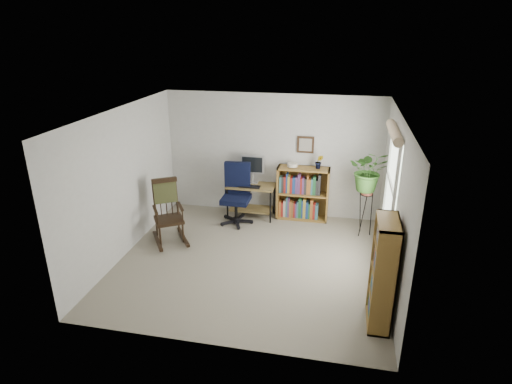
% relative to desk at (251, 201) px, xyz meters
% --- Properties ---
extents(floor, '(4.20, 4.00, 0.00)m').
position_rel_desk_xyz_m(floor, '(0.37, -1.70, -0.33)').
color(floor, gray).
rests_on(floor, ground).
extents(ceiling, '(4.20, 4.00, 0.00)m').
position_rel_desk_xyz_m(ceiling, '(0.37, -1.70, 2.07)').
color(ceiling, silver).
rests_on(ceiling, ground).
extents(wall_back, '(4.20, 0.00, 2.40)m').
position_rel_desk_xyz_m(wall_back, '(0.37, 0.30, 0.87)').
color(wall_back, beige).
rests_on(wall_back, ground).
extents(wall_front, '(4.20, 0.00, 2.40)m').
position_rel_desk_xyz_m(wall_front, '(0.37, -3.70, 0.87)').
color(wall_front, beige).
rests_on(wall_front, ground).
extents(wall_left, '(0.00, 4.00, 2.40)m').
position_rel_desk_xyz_m(wall_left, '(-1.73, -1.70, 0.87)').
color(wall_left, beige).
rests_on(wall_left, ground).
extents(wall_right, '(0.00, 4.00, 2.40)m').
position_rel_desk_xyz_m(wall_right, '(2.47, -1.70, 0.87)').
color(wall_right, beige).
rests_on(wall_right, ground).
extents(window, '(0.12, 1.20, 1.50)m').
position_rel_desk_xyz_m(window, '(2.43, -1.40, 1.07)').
color(window, silver).
rests_on(window, wall_right).
extents(desk, '(0.93, 0.51, 0.67)m').
position_rel_desk_xyz_m(desk, '(0.00, 0.00, 0.00)').
color(desk, olive).
rests_on(desk, floor).
extents(monitor, '(0.46, 0.16, 0.56)m').
position_rel_desk_xyz_m(monitor, '(0.00, 0.14, 0.61)').
color(monitor, '#B2B3B7').
rests_on(monitor, desk).
extents(keyboard, '(0.40, 0.15, 0.02)m').
position_rel_desk_xyz_m(keyboard, '(0.00, -0.12, 0.35)').
color(keyboard, black).
rests_on(keyboard, desk).
extents(office_chair, '(0.69, 0.69, 1.18)m').
position_rel_desk_xyz_m(office_chair, '(-0.22, -0.36, 0.26)').
color(office_chair, black).
rests_on(office_chair, floor).
extents(rocking_chair, '(1.02, 1.14, 1.14)m').
position_rel_desk_xyz_m(rocking_chair, '(-1.18, -1.31, 0.23)').
color(rocking_chair, black).
rests_on(rocking_chair, floor).
extents(low_bookshelf, '(0.99, 0.33, 1.05)m').
position_rel_desk_xyz_m(low_bookshelf, '(1.00, 0.12, 0.19)').
color(low_bookshelf, olive).
rests_on(low_bookshelf, floor).
extents(tall_bookshelf, '(0.27, 0.63, 1.44)m').
position_rel_desk_xyz_m(tall_bookshelf, '(2.29, -2.85, 0.39)').
color(tall_bookshelf, olive).
rests_on(tall_bookshelf, floor).
extents(plant_stand, '(0.32, 0.32, 0.92)m').
position_rel_desk_xyz_m(plant_stand, '(2.17, -0.34, 0.13)').
color(plant_stand, black).
rests_on(plant_stand, floor).
extents(spider_plant, '(1.69, 1.88, 1.47)m').
position_rel_desk_xyz_m(spider_plant, '(2.17, -0.34, 1.25)').
color(spider_plant, '#356724').
rests_on(spider_plant, plant_stand).
extents(potted_plant_small, '(0.13, 0.24, 0.11)m').
position_rel_desk_xyz_m(potted_plant_small, '(1.28, 0.13, 0.77)').
color(potted_plant_small, '#356724').
rests_on(potted_plant_small, low_bookshelf).
extents(framed_picture, '(0.32, 0.04, 0.32)m').
position_rel_desk_xyz_m(framed_picture, '(1.00, 0.27, 1.13)').
color(framed_picture, black).
rests_on(framed_picture, wall_back).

